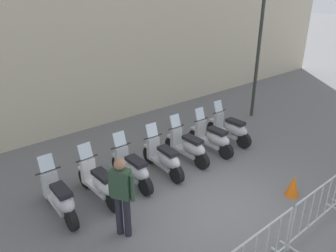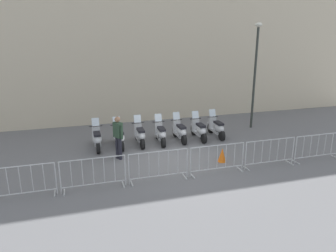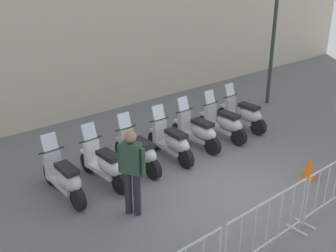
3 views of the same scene
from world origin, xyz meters
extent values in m
plane|color=slate|center=(0.00, 0.00, 0.00)|extent=(120.00, 120.00, 0.00)
cylinder|color=black|center=(-2.26, 3.22, 0.24)|extent=(0.23, 0.50, 0.48)
cylinder|color=black|center=(-2.50, 2.01, 0.24)|extent=(0.23, 0.50, 0.48)
cube|color=#B7BABC|center=(-2.38, 2.61, 0.28)|extent=(0.44, 0.91, 0.10)
ellipsoid|color=#B7BABC|center=(-2.43, 2.34, 0.52)|extent=(0.51, 0.89, 0.40)
cube|color=black|center=(-2.43, 2.37, 0.74)|extent=(0.39, 0.64, 0.10)
cube|color=#B7BABC|center=(-2.30, 3.04, 0.55)|extent=(0.36, 0.20, 0.60)
cylinder|color=black|center=(-2.30, 3.04, 0.88)|extent=(0.56, 0.14, 0.04)
cube|color=silver|center=(-2.29, 3.09, 1.06)|extent=(0.34, 0.20, 0.35)
cube|color=#B7BABC|center=(-2.26, 3.22, 0.51)|extent=(0.26, 0.35, 0.06)
cylinder|color=black|center=(-1.38, 3.04, 0.24)|extent=(0.21, 0.49, 0.48)
cylinder|color=black|center=(-1.55, 1.81, 0.24)|extent=(0.21, 0.49, 0.48)
cube|color=white|center=(-1.46, 2.42, 0.28)|extent=(0.40, 0.90, 0.10)
ellipsoid|color=white|center=(-1.50, 2.15, 0.52)|extent=(0.47, 0.88, 0.40)
cube|color=black|center=(-1.50, 2.18, 0.74)|extent=(0.36, 0.63, 0.10)
cube|color=white|center=(-1.40, 2.85, 0.55)|extent=(0.36, 0.19, 0.60)
cylinder|color=black|center=(-1.40, 2.85, 0.88)|extent=(0.56, 0.11, 0.04)
cube|color=silver|center=(-1.40, 2.90, 1.06)|extent=(0.34, 0.18, 0.35)
cube|color=white|center=(-1.38, 3.04, 0.51)|extent=(0.24, 0.34, 0.06)
cylinder|color=black|center=(-0.42, 2.90, 0.24)|extent=(0.23, 0.50, 0.48)
cylinder|color=black|center=(-0.66, 1.69, 0.24)|extent=(0.23, 0.50, 0.48)
cube|color=#B7BABC|center=(-0.54, 2.30, 0.28)|extent=(0.44, 0.91, 0.10)
ellipsoid|color=#B7BABC|center=(-0.59, 2.02, 0.52)|extent=(0.52, 0.89, 0.40)
cube|color=black|center=(-0.59, 2.05, 0.74)|extent=(0.39, 0.64, 0.10)
cube|color=#B7BABC|center=(-0.45, 2.72, 0.55)|extent=(0.36, 0.20, 0.60)
cylinder|color=black|center=(-0.45, 2.72, 0.88)|extent=(0.56, 0.14, 0.04)
cube|color=silver|center=(-0.44, 2.77, 1.06)|extent=(0.34, 0.20, 0.35)
cube|color=#B7BABC|center=(-0.42, 2.90, 0.51)|extent=(0.26, 0.35, 0.06)
cylinder|color=black|center=(0.51, 2.65, 0.24)|extent=(0.25, 0.50, 0.48)
cylinder|color=black|center=(0.22, 1.45, 0.24)|extent=(0.25, 0.50, 0.48)
cube|color=#B7BABC|center=(0.37, 2.05, 0.28)|extent=(0.48, 0.91, 0.10)
ellipsoid|color=#B7BABC|center=(0.30, 1.78, 0.52)|extent=(0.55, 0.90, 0.40)
cube|color=black|center=(0.31, 1.81, 0.74)|extent=(0.41, 0.65, 0.10)
cube|color=#B7BABC|center=(0.47, 2.47, 0.55)|extent=(0.36, 0.22, 0.60)
cylinder|color=black|center=(0.47, 2.47, 0.88)|extent=(0.55, 0.17, 0.04)
cube|color=silver|center=(0.48, 2.52, 1.06)|extent=(0.34, 0.21, 0.35)
cube|color=#B7BABC|center=(0.51, 2.65, 0.51)|extent=(0.27, 0.36, 0.06)
cylinder|color=black|center=(1.40, 2.58, 0.24)|extent=(0.22, 0.50, 0.48)
cylinder|color=black|center=(1.20, 1.36, 0.24)|extent=(0.22, 0.50, 0.48)
cube|color=#B7BABC|center=(1.30, 1.97, 0.28)|extent=(0.42, 0.90, 0.10)
ellipsoid|color=#B7BABC|center=(1.25, 1.69, 0.52)|extent=(0.50, 0.89, 0.40)
cube|color=black|center=(1.26, 1.72, 0.74)|extent=(0.38, 0.64, 0.10)
cube|color=#B7BABC|center=(1.37, 2.40, 0.55)|extent=(0.36, 0.20, 0.60)
cylinder|color=black|center=(1.37, 2.40, 0.88)|extent=(0.56, 0.13, 0.04)
cube|color=silver|center=(1.38, 2.44, 1.06)|extent=(0.34, 0.19, 0.35)
cube|color=#B7BABC|center=(1.40, 2.58, 0.51)|extent=(0.25, 0.35, 0.06)
cylinder|color=black|center=(2.32, 2.37, 0.24)|extent=(0.22, 0.50, 0.48)
cylinder|color=black|center=(2.10, 1.14, 0.24)|extent=(0.22, 0.50, 0.48)
cube|color=#B7BABC|center=(2.21, 1.76, 0.28)|extent=(0.43, 0.90, 0.10)
ellipsoid|color=#B7BABC|center=(2.16, 1.48, 0.52)|extent=(0.50, 0.89, 0.40)
cube|color=black|center=(2.17, 1.51, 0.74)|extent=(0.38, 0.64, 0.10)
cube|color=#B7BABC|center=(2.29, 2.18, 0.55)|extent=(0.36, 0.20, 0.60)
cylinder|color=black|center=(2.29, 2.18, 0.88)|extent=(0.56, 0.13, 0.04)
cube|color=silver|center=(2.29, 2.23, 1.06)|extent=(0.34, 0.19, 0.35)
cube|color=#B7BABC|center=(2.32, 2.37, 0.51)|extent=(0.25, 0.35, 0.06)
cylinder|color=black|center=(3.25, 2.30, 0.24)|extent=(0.22, 0.50, 0.48)
cylinder|color=black|center=(3.04, 1.08, 0.24)|extent=(0.22, 0.50, 0.48)
cube|color=#B7BABC|center=(3.15, 1.69, 0.28)|extent=(0.42, 0.90, 0.10)
ellipsoid|color=#B7BABC|center=(3.10, 1.41, 0.52)|extent=(0.49, 0.89, 0.40)
cube|color=black|center=(3.11, 1.45, 0.74)|extent=(0.38, 0.64, 0.10)
cube|color=#B7BABC|center=(3.22, 2.12, 0.55)|extent=(0.36, 0.19, 0.60)
cylinder|color=black|center=(3.22, 2.12, 0.88)|extent=(0.56, 0.13, 0.04)
cube|color=silver|center=(3.23, 2.17, 1.06)|extent=(0.34, 0.19, 0.35)
cube|color=#B7BABC|center=(3.25, 2.30, 0.51)|extent=(0.25, 0.35, 0.06)
cube|color=#B2B5B7|center=(-4.62, -0.82, 0.02)|extent=(0.12, 0.44, 0.04)
cylinder|color=#B2B5B7|center=(-4.54, -0.83, 0.53)|extent=(0.04, 0.04, 1.05)
cylinder|color=#B2B5B7|center=(-5.53, -0.66, 1.05)|extent=(1.99, 0.39, 0.04)
cylinder|color=#B2B5B7|center=(-5.53, -0.66, 0.18)|extent=(1.99, 0.39, 0.04)
cylinder|color=#B2B5B7|center=(-5.86, -0.60, 0.61)|extent=(0.02, 0.02, 0.87)
cylinder|color=#B2B5B7|center=(-5.53, -0.66, 0.61)|extent=(0.02, 0.02, 0.87)
cylinder|color=#B2B5B7|center=(-5.20, -0.72, 0.61)|extent=(0.02, 0.02, 0.87)
cylinder|color=#B2B5B7|center=(-4.87, -0.78, 0.61)|extent=(0.02, 0.02, 0.87)
cube|color=#B2B5B7|center=(-4.34, -0.87, 0.02)|extent=(0.12, 0.44, 0.04)
cube|color=#B2B5B7|center=(-2.52, -1.20, 0.02)|extent=(0.12, 0.44, 0.04)
cylinder|color=#B2B5B7|center=(-4.42, -0.86, 0.53)|extent=(0.04, 0.04, 1.05)
cylinder|color=#B2B5B7|center=(-2.44, -1.21, 0.53)|extent=(0.04, 0.04, 1.05)
cylinder|color=#B2B5B7|center=(-3.43, -1.03, 1.05)|extent=(1.99, 0.39, 0.04)
cylinder|color=#B2B5B7|center=(-3.43, -1.03, 0.18)|extent=(1.99, 0.39, 0.04)
cylinder|color=#B2B5B7|center=(-4.09, -0.91, 0.61)|extent=(0.02, 0.02, 0.87)
cylinder|color=#B2B5B7|center=(-3.76, -0.97, 0.61)|extent=(0.02, 0.02, 0.87)
cylinder|color=#B2B5B7|center=(-3.43, -1.03, 0.61)|extent=(0.02, 0.02, 0.87)
cylinder|color=#B2B5B7|center=(-3.10, -1.09, 0.61)|extent=(0.02, 0.02, 0.87)
cylinder|color=#B2B5B7|center=(-2.77, -1.15, 0.61)|extent=(0.02, 0.02, 0.87)
cube|color=#B2B5B7|center=(-2.24, -1.24, 0.02)|extent=(0.12, 0.44, 0.04)
cube|color=#B2B5B7|center=(-0.42, -1.57, 0.02)|extent=(0.12, 0.44, 0.04)
cylinder|color=#B2B5B7|center=(-2.32, -1.23, 0.53)|extent=(0.04, 0.04, 1.05)
cylinder|color=#B2B5B7|center=(-0.34, -1.58, 0.53)|extent=(0.04, 0.04, 1.05)
cylinder|color=#B2B5B7|center=(-1.33, -1.41, 1.05)|extent=(1.99, 0.39, 0.04)
cylinder|color=#B2B5B7|center=(-1.33, -1.41, 0.18)|extent=(1.99, 0.39, 0.04)
cylinder|color=#B2B5B7|center=(-1.99, -1.29, 0.61)|extent=(0.02, 0.02, 0.87)
cylinder|color=#B2B5B7|center=(-1.66, -1.35, 0.61)|extent=(0.02, 0.02, 0.87)
cylinder|color=#B2B5B7|center=(-1.33, -1.41, 0.61)|extent=(0.02, 0.02, 0.87)
cylinder|color=#B2B5B7|center=(-1.00, -1.47, 0.61)|extent=(0.02, 0.02, 0.87)
cylinder|color=#B2B5B7|center=(-0.67, -1.53, 0.61)|extent=(0.02, 0.02, 0.87)
cube|color=#B2B5B7|center=(-0.15, -1.62, 0.02)|extent=(0.12, 0.44, 0.04)
cube|color=#B2B5B7|center=(1.67, -1.95, 0.02)|extent=(0.12, 0.44, 0.04)
cylinder|color=#B2B5B7|center=(-0.23, -1.61, 0.53)|extent=(0.04, 0.04, 1.05)
cylinder|color=#B2B5B7|center=(1.75, -1.96, 0.53)|extent=(0.04, 0.04, 1.05)
cylinder|color=#B2B5B7|center=(0.76, -1.78, 1.05)|extent=(1.99, 0.39, 0.04)
cylinder|color=#B2B5B7|center=(0.76, -1.78, 0.18)|extent=(1.99, 0.39, 0.04)
cylinder|color=#B2B5B7|center=(0.10, -1.66, 0.61)|extent=(0.02, 0.02, 0.87)
cylinder|color=#B2B5B7|center=(0.43, -1.72, 0.61)|extent=(0.02, 0.02, 0.87)
cylinder|color=#B2B5B7|center=(0.76, -1.78, 0.61)|extent=(0.02, 0.02, 0.87)
cylinder|color=#B2B5B7|center=(1.09, -1.84, 0.61)|extent=(0.02, 0.02, 0.87)
cylinder|color=#B2B5B7|center=(1.42, -1.90, 0.61)|extent=(0.02, 0.02, 0.87)
cube|color=#B2B5B7|center=(1.95, -1.99, 0.02)|extent=(0.12, 0.44, 0.04)
cube|color=#B2B5B7|center=(3.77, -2.32, 0.02)|extent=(0.12, 0.44, 0.04)
cylinder|color=#B2B5B7|center=(1.87, -1.98, 0.53)|extent=(0.04, 0.04, 1.05)
cylinder|color=#B2B5B7|center=(3.85, -2.33, 0.53)|extent=(0.04, 0.04, 1.05)
cylinder|color=#B2B5B7|center=(2.86, -2.16, 1.05)|extent=(1.99, 0.39, 0.04)
cylinder|color=#B2B5B7|center=(2.86, -2.16, 0.18)|extent=(1.99, 0.39, 0.04)
cylinder|color=#B2B5B7|center=(2.20, -2.04, 0.61)|extent=(0.02, 0.02, 0.87)
cylinder|color=#B2B5B7|center=(2.53, -2.10, 0.61)|extent=(0.02, 0.02, 0.87)
cylinder|color=#B2B5B7|center=(2.86, -2.16, 0.61)|extent=(0.02, 0.02, 0.87)
cylinder|color=#B2B5B7|center=(3.19, -2.22, 0.61)|extent=(0.02, 0.02, 0.87)
cylinder|color=#B2B5B7|center=(3.52, -2.28, 0.61)|extent=(0.02, 0.02, 0.87)
cube|color=#B2B5B7|center=(4.05, -2.37, 0.02)|extent=(0.12, 0.44, 0.04)
cube|color=#B2B5B7|center=(5.87, -2.69, 0.02)|extent=(0.12, 0.44, 0.04)
cylinder|color=#B2B5B7|center=(3.97, -2.36, 0.53)|extent=(0.04, 0.04, 1.05)
cylinder|color=#B2B5B7|center=(4.96, -2.53, 1.05)|extent=(1.99, 0.39, 0.04)
cylinder|color=#B2B5B7|center=(4.96, -2.53, 0.18)|extent=(1.99, 0.39, 0.04)
cylinder|color=#B2B5B7|center=(4.30, -2.41, 0.61)|extent=(0.02, 0.02, 0.87)
cylinder|color=#B2B5B7|center=(4.63, -2.47, 0.61)|extent=(0.02, 0.02, 0.87)
cylinder|color=#B2B5B7|center=(4.96, -2.53, 0.61)|extent=(0.02, 0.02, 0.87)
cylinder|color=#B2B5B7|center=(5.29, -2.59, 0.61)|extent=(0.02, 0.02, 0.87)
cylinder|color=#B2B5B7|center=(5.62, -2.65, 0.61)|extent=(0.02, 0.02, 0.87)
cylinder|color=#2D332D|center=(5.71, 2.15, 2.54)|extent=(0.12, 0.12, 5.07)
ellipsoid|color=silver|center=(5.71, 2.15, 5.19)|extent=(0.36, 0.36, 0.20)
cylinder|color=#23232D|center=(-1.94, 1.16, 0.45)|extent=(0.14, 0.14, 0.90)
cylinder|color=#23232D|center=(-1.88, 0.99, 0.45)|extent=(0.14, 0.14, 0.90)
cube|color=#2D4733|center=(-1.91, 1.08, 1.20)|extent=(0.33, 0.41, 0.60)
sphere|color=#9E7051|center=(-1.91, 1.08, 1.62)|extent=(0.22, 0.22, 0.22)
cylinder|color=#2D4733|center=(-1.99, 1.30, 1.15)|extent=(0.09, 0.09, 0.55)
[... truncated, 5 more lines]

